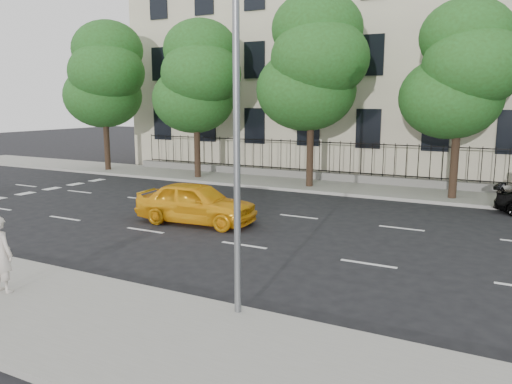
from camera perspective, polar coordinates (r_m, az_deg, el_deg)
ground at (r=13.90m, az=-6.41°, el=-8.65°), size 120.00×120.00×0.00m
near_sidewalk at (r=11.02m, az=-18.43°, el=-13.91°), size 60.00×4.00×0.15m
far_sidewalk at (r=26.33m, az=10.80°, el=0.44°), size 60.00×4.00×0.15m
lane_markings at (r=17.86m, az=2.12°, el=-4.27°), size 49.60×4.62×0.01m
crosswalk at (r=26.79m, az=-26.20°, el=-0.43°), size 0.50×12.10×0.01m
masonry_building at (r=34.92m, az=15.79°, el=17.36°), size 34.60×12.11×18.50m
iron_fence at (r=27.85m, az=11.86°, el=2.13°), size 30.00×0.50×2.20m
street_light at (r=10.36m, az=-0.77°, el=13.90°), size 0.25×3.32×8.05m
tree_a at (r=33.70m, az=-16.82°, el=12.64°), size 5.71×5.31×9.39m
tree_b at (r=29.27m, az=-6.66°, el=12.86°), size 5.53×5.12×8.97m
tree_c at (r=26.05m, az=6.60°, el=14.44°), size 5.89×5.50×9.80m
tree_d at (r=24.39m, az=22.50°, el=12.68°), size 5.34×4.94×8.84m
yellow_taxi at (r=18.73m, az=-6.87°, el=-1.22°), size 4.72×2.21×1.56m
woman_near at (r=12.91m, az=-27.12°, el=-6.35°), size 0.66×0.44×1.80m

